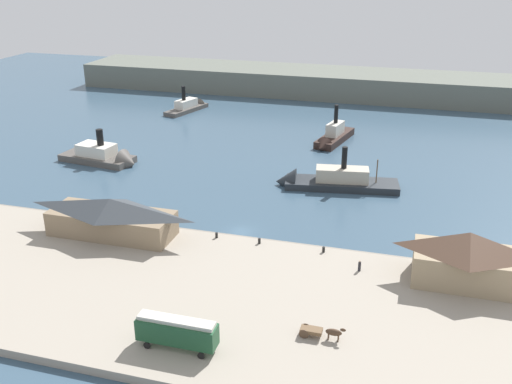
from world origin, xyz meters
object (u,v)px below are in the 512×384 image
at_px(ferry_shed_customs_shed, 111,217).
at_px(ferry_outer_harbor, 190,106).
at_px(horse_cart, 320,331).
at_px(mooring_post_west, 324,250).
at_px(ferry_moored_east, 325,181).
at_px(mooring_post_center_west, 259,241).
at_px(street_tram, 177,331).
at_px(pedestrian_near_cart, 359,266).
at_px(ferry_moored_west, 106,157).
at_px(ferry_approaching_west, 332,137).
at_px(mooring_post_center_east, 217,235).
at_px(ferry_shed_central_terminal, 467,257).

height_order(ferry_shed_customs_shed, ferry_outer_harbor, ferry_outer_harbor).
relative_size(horse_cart, ferry_outer_harbor, 0.31).
bearing_deg(mooring_post_west, ferry_moored_east, 99.08).
bearing_deg(mooring_post_center_west, street_tram, -94.27).
distance_m(ferry_shed_customs_shed, pedestrian_near_cart, 41.14).
distance_m(horse_cart, ferry_moored_west, 79.56).
relative_size(street_tram, ferry_moored_west, 0.50).
xyz_separation_m(street_tram, ferry_moored_east, (7.79, 58.77, -2.27)).
height_order(street_tram, ferry_approaching_west, ferry_approaching_west).
relative_size(street_tram, ferry_outer_harbor, 0.54).
relative_size(ferry_moored_east, ferry_outer_harbor, 1.43).
distance_m(pedestrian_near_cart, mooring_post_center_east, 24.36).
relative_size(ferry_approaching_west, ferry_outer_harbor, 1.05).
distance_m(pedestrian_near_cart, mooring_post_west, 7.43).
distance_m(street_tram, mooring_post_center_west, 28.60).
bearing_deg(street_tram, mooring_post_west, 66.00).
height_order(horse_cart, mooring_post_west, horse_cart).
relative_size(horse_cart, mooring_post_center_west, 6.21).
bearing_deg(horse_cart, ferry_shed_central_terminal, 46.62).
distance_m(street_tram, ferry_outer_harbor, 118.56).
bearing_deg(mooring_post_center_east, ferry_moored_east, 66.72).
bearing_deg(ferry_moored_east, ferry_moored_west, 179.06).
bearing_deg(mooring_post_center_east, ferry_outer_harbor, 114.76).
height_order(pedestrian_near_cart, ferry_moored_west, ferry_moored_west).
relative_size(ferry_moored_west, ferry_moored_east, 0.76).
height_order(horse_cart, pedestrian_near_cart, horse_cart).
bearing_deg(ferry_shed_central_terminal, ferry_approaching_west, 114.40).
bearing_deg(ferry_moored_east, street_tram, -97.55).
bearing_deg(pedestrian_near_cart, ferry_shed_central_terminal, 3.43).
bearing_deg(mooring_post_center_west, ferry_shed_central_terminal, -6.26).
height_order(pedestrian_near_cart, ferry_moored_east, ferry_moored_east).
bearing_deg(ferry_moored_west, pedestrian_near_cart, -29.74).
height_order(mooring_post_west, ferry_approaching_west, ferry_approaching_west).
bearing_deg(pedestrian_near_cart, ferry_shed_customs_shed, 178.95).
bearing_deg(mooring_post_center_east, ferry_shed_central_terminal, -5.12).
bearing_deg(ferry_approaching_west, ferry_outer_harbor, 155.46).
xyz_separation_m(horse_cart, ferry_moored_west, (-59.30, 53.03, -0.70)).
xyz_separation_m(ferry_shed_customs_shed, mooring_post_west, (34.98, 3.51, -2.83)).
height_order(ferry_shed_central_terminal, horse_cart, ferry_shed_central_terminal).
bearing_deg(horse_cart, pedestrian_near_cart, 81.07).
bearing_deg(ferry_approaching_west, pedestrian_near_cart, -77.57).
bearing_deg(mooring_post_west, street_tram, -114.00).
xyz_separation_m(ferry_shed_customs_shed, pedestrian_near_cart, (41.06, -0.75, -2.50)).
bearing_deg(ferry_moored_east, ferry_shed_customs_shed, -131.65).
height_order(ferry_shed_central_terminal, pedestrian_near_cart, ferry_shed_central_terminal).
relative_size(pedestrian_near_cart, mooring_post_center_west, 1.89).
bearing_deg(ferry_shed_customs_shed, ferry_shed_central_terminal, 0.13).
height_order(street_tram, mooring_post_west, street_tram).
height_order(ferry_shed_customs_shed, ferry_moored_west, ferry_moored_west).
bearing_deg(mooring_post_center_west, ferry_moored_west, 145.58).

